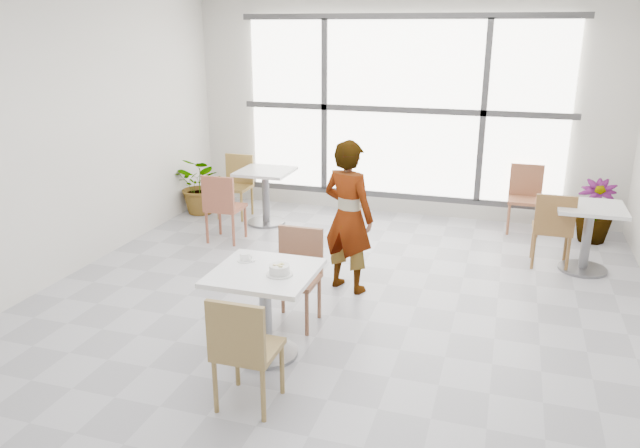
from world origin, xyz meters
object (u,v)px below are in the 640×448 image
(bg_chair_right_near, at_px, (553,225))
(plant_right, at_px, (594,211))
(chair_near, at_px, (243,346))
(chair_far, at_px, (297,269))
(bg_chair_right_far, at_px, (525,194))
(coffee_cup, at_px, (245,258))
(bg_chair_left_near, at_px, (222,204))
(bg_chair_left_far, at_px, (237,181))
(person, at_px, (348,217))
(bg_table_right, at_px, (588,229))
(bg_table_left, at_px, (266,189))
(plant_left, at_px, (202,185))
(oatmeal_bowl, at_px, (279,270))
(main_table, at_px, (265,297))

(bg_chair_right_near, bearing_deg, plant_right, -116.37)
(chair_near, bearing_deg, chair_far, -85.56)
(chair_far, xyz_separation_m, bg_chair_right_far, (1.98, 3.38, 0.00))
(coffee_cup, xyz_separation_m, bg_chair_left_near, (-1.33, 2.27, -0.28))
(coffee_cup, distance_m, bg_chair_right_near, 3.64)
(bg_chair_left_near, bearing_deg, plant_right, -162.05)
(bg_chair_left_near, height_order, bg_chair_left_far, same)
(plant_right, bearing_deg, chair_near, -120.55)
(person, bearing_deg, bg_chair_right_far, -103.64)
(chair_far, distance_m, bg_table_right, 3.36)
(bg_table_left, relative_size, plant_left, 0.89)
(bg_table_right, xyz_separation_m, bg_chair_left_far, (-4.55, 0.76, 0.01))
(bg_table_right, height_order, plant_left, plant_left)
(chair_near, bearing_deg, person, -93.71)
(chair_near, relative_size, bg_chair_right_near, 1.00)
(coffee_cup, height_order, bg_chair_right_far, bg_chair_right_far)
(chair_near, height_order, bg_table_right, chair_near)
(oatmeal_bowl, distance_m, person, 1.55)
(bg_chair_left_near, xyz_separation_m, bg_chair_right_far, (3.58, 1.64, 0.00))
(bg_table_right, relative_size, bg_chair_left_far, 0.86)
(oatmeal_bowl, height_order, plant_left, oatmeal_bowl)
(coffee_cup, bearing_deg, bg_table_right, 42.16)
(main_table, distance_m, chair_near, 0.76)
(bg_table_left, relative_size, bg_chair_left_far, 0.86)
(chair_far, distance_m, bg_chair_right_far, 3.92)
(chair_far, distance_m, person, 0.91)
(person, relative_size, bg_chair_right_far, 1.79)
(bg_chair_right_near, bearing_deg, chair_far, 42.26)
(main_table, height_order, bg_chair_right_far, bg_chair_right_far)
(bg_table_right, distance_m, bg_chair_right_far, 1.44)
(main_table, height_order, bg_chair_left_far, bg_chair_left_far)
(bg_table_left, bearing_deg, plant_right, 7.41)
(bg_table_right, relative_size, plant_left, 0.89)
(coffee_cup, relative_size, plant_left, 0.19)
(coffee_cup, xyz_separation_m, bg_chair_right_far, (2.25, 3.91, -0.28))
(bg_chair_right_near, bearing_deg, bg_chair_left_far, -10.61)
(oatmeal_bowl, relative_size, plant_right, 0.27)
(coffee_cup, height_order, plant_right, coffee_cup)
(person, relative_size, plant_right, 1.97)
(chair_near, relative_size, oatmeal_bowl, 4.14)
(coffee_cup, xyz_separation_m, plant_right, (3.08, 3.70, -0.38))
(bg_table_left, height_order, plant_left, plant_left)
(chair_near, height_order, bg_table_left, chair_near)
(oatmeal_bowl, xyz_separation_m, person, (0.14, 1.55, -0.01))
(person, height_order, bg_chair_right_near, person)
(main_table, bearing_deg, bg_table_left, 112.27)
(person, height_order, plant_right, person)
(chair_near, xyz_separation_m, bg_chair_right_near, (2.16, 3.48, 0.00))
(coffee_cup, height_order, bg_table_left, coffee_cup)
(main_table, height_order, chair_far, chair_far)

